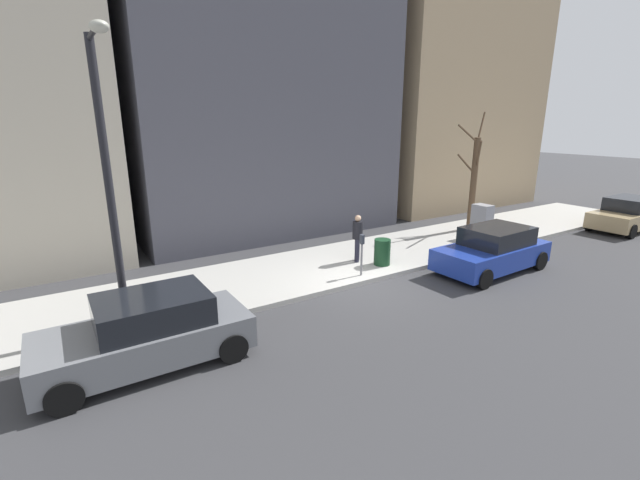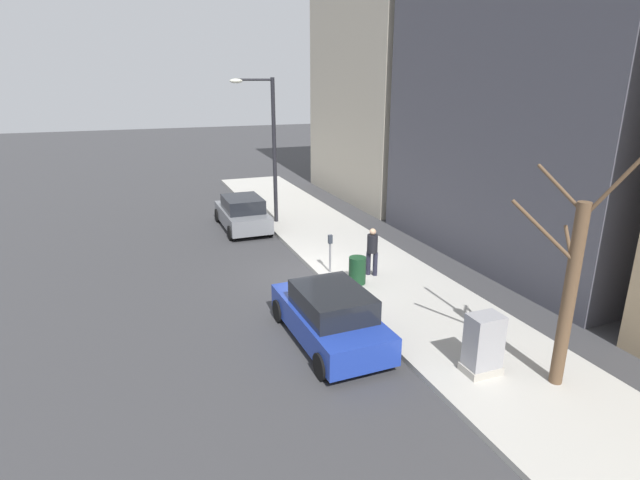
% 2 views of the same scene
% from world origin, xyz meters
% --- Properties ---
extents(ground_plane, '(120.00, 120.00, 0.00)m').
position_xyz_m(ground_plane, '(0.00, 0.00, 0.00)').
color(ground_plane, '#38383A').
extents(sidewalk, '(4.00, 36.00, 0.15)m').
position_xyz_m(sidewalk, '(2.00, 0.00, 0.07)').
color(sidewalk, '#B2AFA8').
rests_on(sidewalk, ground).
extents(parked_car_tan, '(1.98, 4.23, 1.52)m').
position_xyz_m(parked_car_tan, '(-1.08, -14.74, 0.74)').
color(parked_car_tan, tan).
rests_on(parked_car_tan, ground).
extents(parked_car_blue, '(2.02, 4.25, 1.52)m').
position_xyz_m(parked_car_blue, '(-1.29, -4.46, 0.74)').
color(parked_car_blue, '#1E389E').
rests_on(parked_car_blue, ground).
extents(parked_car_grey, '(1.93, 4.20, 1.52)m').
position_xyz_m(parked_car_grey, '(-1.09, 6.60, 0.74)').
color(parked_car_grey, slate).
rests_on(parked_car_grey, ground).
extents(parking_meter, '(0.14, 0.10, 1.35)m').
position_xyz_m(parking_meter, '(0.45, -0.21, 0.98)').
color(parking_meter, slate).
rests_on(parking_meter, sidewalk).
extents(utility_box, '(0.83, 0.61, 1.43)m').
position_xyz_m(utility_box, '(1.30, -7.26, 0.85)').
color(utility_box, '#A8A399').
rests_on(utility_box, sidewalk).
extents(streetlamp, '(1.97, 0.32, 6.50)m').
position_xyz_m(streetlamp, '(0.28, 6.78, 4.02)').
color(streetlamp, black).
rests_on(streetlamp, sidewalk).
extents(bare_tree, '(1.42, 2.17, 5.19)m').
position_xyz_m(bare_tree, '(2.60, -8.15, 2.39)').
color(bare_tree, brown).
rests_on(bare_tree, sidewalk).
extents(trash_bin, '(0.56, 0.56, 0.90)m').
position_xyz_m(trash_bin, '(0.90, -1.47, 0.60)').
color(trash_bin, '#14381E').
rests_on(trash_bin, sidewalk).
extents(pedestrian_near_meter, '(0.36, 0.36, 1.66)m').
position_xyz_m(pedestrian_near_meter, '(1.67, -0.98, 1.09)').
color(pedestrian_near_meter, '#1E1E2D').
rests_on(pedestrian_near_meter, sidewalk).
extents(office_tower_left, '(10.66, 10.66, 14.73)m').
position_xyz_m(office_tower_left, '(10.83, -12.70, 7.37)').
color(office_tower_left, tan).
rests_on(office_tower_left, ground).
extents(office_block_center, '(11.46, 11.46, 16.52)m').
position_xyz_m(office_block_center, '(11.23, -0.64, 8.26)').
color(office_block_center, '#4C4C56').
rests_on(office_block_center, ground).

